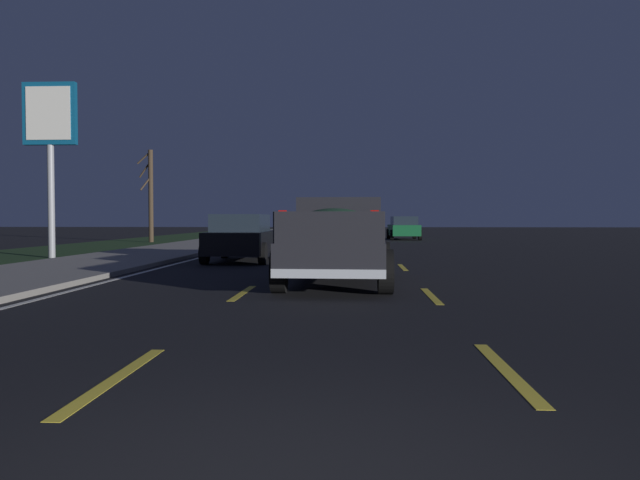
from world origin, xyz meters
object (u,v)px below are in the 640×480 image
Objects in this scene: sedan_black at (242,237)px; bare_tree_far at (150,194)px; gas_price_sign at (50,127)px; pickup_truck at (338,238)px; sedan_green at (404,228)px.

bare_tree_far is at bearing 27.20° from sedan_black.
bare_tree_far is (14.88, 1.27, -1.79)m from gas_price_sign.
sedan_black is at bearing -100.96° from gas_price_sign.
pickup_truck is at bearing -154.24° from sedan_black.
sedan_green is at bearing -7.33° from pickup_truck.
gas_price_sign is at bearing 51.54° from pickup_truck.
gas_price_sign is 1.14× the size of bare_tree_far.
pickup_truck reaches higher than sedan_green.
bare_tree_far is (-5.40, 15.35, 2.05)m from sedan_green.
sedan_green is at bearing -70.62° from bare_tree_far.
sedan_green is 0.81× the size of bare_tree_far.
pickup_truck is 13.78m from gas_price_sign.
pickup_truck is 25.99m from bare_tree_far.
bare_tree_far is at bearing 109.38° from sedan_green.
sedan_green is at bearing -34.77° from gas_price_sign.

